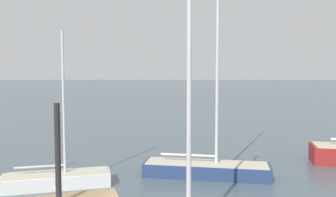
% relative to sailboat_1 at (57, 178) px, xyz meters
% --- Properties ---
extents(sailboat_1, '(4.51, 2.25, 6.40)m').
position_rel_sailboat_1_xyz_m(sailboat_1, '(0.00, 0.00, 0.00)').
color(sailboat_1, white).
rests_on(sailboat_1, ground_plane).
extents(sailboat_5, '(5.84, 2.45, 10.51)m').
position_rel_sailboat_1_xyz_m(sailboat_5, '(6.36, 1.40, 0.14)').
color(sailboat_5, navy).
rests_on(sailboat_5, ground_plane).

